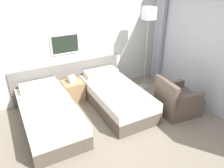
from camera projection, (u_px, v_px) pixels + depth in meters
name	position (u px, v px, depth m)	size (l,w,h in m)	color
ground_plane	(119.00, 137.00, 3.96)	(16.00, 16.00, 0.00)	slate
wall_headboard	(76.00, 40.00, 4.90)	(10.00, 0.10, 2.70)	silver
bed_near_door	(49.00, 115.00, 4.17)	(0.96, 1.96, 0.59)	brown
bed_near_window	(115.00, 96.00, 4.78)	(0.96, 1.96, 0.59)	brown
nightstand	(73.00, 90.00, 5.03)	(0.46, 0.43, 0.60)	#9E7A51
floor_lamp	(149.00, 20.00, 4.92)	(0.24, 0.24, 1.99)	#9E9993
armchair	(177.00, 101.00, 4.56)	(0.84, 0.78, 0.79)	brown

